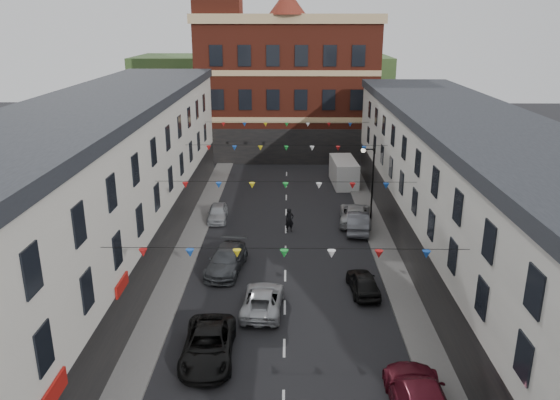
# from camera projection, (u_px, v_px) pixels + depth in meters

# --- Properties ---
(ground) EXTENTS (160.00, 160.00, 0.00)m
(ground) POSITION_uv_depth(u_px,v_px,m) (285.00, 307.00, 30.64)
(ground) COLOR black
(ground) RESTS_ON ground
(pavement_left) EXTENTS (1.80, 64.00, 0.15)m
(pavement_left) POSITION_uv_depth(u_px,v_px,m) (170.00, 289.00, 32.61)
(pavement_left) COLOR #605E5B
(pavement_left) RESTS_ON ground
(pavement_right) EXTENTS (1.80, 64.00, 0.15)m
(pavement_right) POSITION_uv_depth(u_px,v_px,m) (401.00, 290.00, 32.41)
(pavement_right) COLOR #605E5B
(pavement_right) RESTS_ON ground
(terrace_left) EXTENTS (8.40, 56.00, 10.70)m
(terrace_left) POSITION_uv_depth(u_px,v_px,m) (72.00, 211.00, 30.08)
(terrace_left) COLOR beige
(terrace_left) RESTS_ON ground
(terrace_right) EXTENTS (8.40, 56.00, 9.70)m
(terrace_right) POSITION_uv_depth(u_px,v_px,m) (500.00, 222.00, 29.90)
(terrace_right) COLOR silver
(terrace_right) RESTS_ON ground
(civic_building) EXTENTS (20.60, 13.30, 18.50)m
(civic_building) POSITION_uv_depth(u_px,v_px,m) (287.00, 85.00, 64.11)
(civic_building) COLOR maroon
(civic_building) RESTS_ON ground
(clock_tower) EXTENTS (5.60, 5.60, 30.00)m
(clock_tower) POSITION_uv_depth(u_px,v_px,m) (218.00, 24.00, 59.29)
(clock_tower) COLOR maroon
(clock_tower) RESTS_ON ground
(distant_hill) EXTENTS (40.00, 14.00, 10.00)m
(distant_hill) POSITION_uv_depth(u_px,v_px,m) (263.00, 88.00, 87.99)
(distant_hill) COLOR #2F5025
(distant_hill) RESTS_ON ground
(street_lamp) EXTENTS (1.10, 0.36, 6.00)m
(street_lamp) POSITION_uv_depth(u_px,v_px,m) (370.00, 174.00, 42.61)
(street_lamp) COLOR black
(street_lamp) RESTS_ON ground
(car_left_c) EXTENTS (2.53, 5.22, 1.43)m
(car_left_c) POSITION_uv_depth(u_px,v_px,m) (208.00, 345.00, 25.82)
(car_left_c) COLOR black
(car_left_c) RESTS_ON ground
(car_left_d) EXTENTS (2.69, 5.30, 1.47)m
(car_left_d) POSITION_uv_depth(u_px,v_px,m) (226.00, 260.00, 34.95)
(car_left_d) COLOR #3F4247
(car_left_d) RESTS_ON ground
(car_left_e) EXTENTS (1.67, 3.83, 1.28)m
(car_left_e) POSITION_uv_depth(u_px,v_px,m) (218.00, 213.00, 43.80)
(car_left_e) COLOR #9EA2A7
(car_left_e) RESTS_ON ground
(car_right_c) EXTENTS (2.31, 5.66, 1.64)m
(car_right_c) POSITION_uv_depth(u_px,v_px,m) (420.00, 399.00, 21.96)
(car_right_c) COLOR maroon
(car_right_c) RESTS_ON ground
(car_right_d) EXTENTS (1.85, 3.95, 1.31)m
(car_right_d) POSITION_uv_depth(u_px,v_px,m) (363.00, 283.00, 32.11)
(car_right_d) COLOR black
(car_right_d) RESTS_ON ground
(car_right_e) EXTENTS (2.14, 4.81, 1.53)m
(car_right_e) POSITION_uv_depth(u_px,v_px,m) (358.00, 221.00, 41.55)
(car_right_e) COLOR #56585F
(car_right_e) RESTS_ON ground
(car_right_f) EXTENTS (2.89, 5.38, 1.43)m
(car_right_f) POSITION_uv_depth(u_px,v_px,m) (355.00, 214.00, 43.32)
(car_right_f) COLOR #A8AAAC
(car_right_f) RESTS_ON ground
(moving_car) EXTENTS (2.44, 4.78, 1.29)m
(moving_car) POSITION_uv_depth(u_px,v_px,m) (263.00, 300.00, 30.17)
(moving_car) COLOR #B4B7BC
(moving_car) RESTS_ON ground
(white_van) EXTENTS (2.48, 5.74, 2.49)m
(white_van) POSITION_uv_depth(u_px,v_px,m) (344.00, 172.00, 53.30)
(white_van) COLOR silver
(white_van) RESTS_ON ground
(pedestrian) EXTENTS (0.79, 0.65, 1.85)m
(pedestrian) POSITION_uv_depth(u_px,v_px,m) (290.00, 220.00, 41.34)
(pedestrian) COLOR black
(pedestrian) RESTS_ON ground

